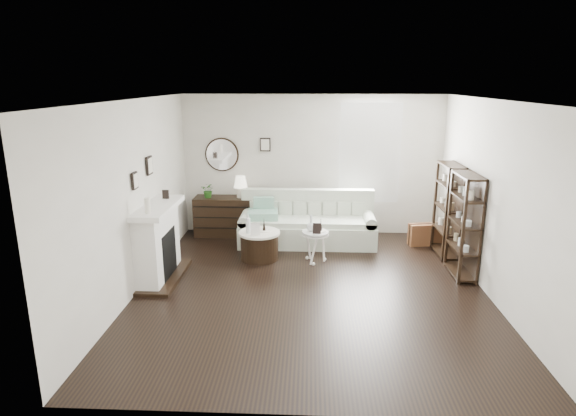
{
  "coord_description": "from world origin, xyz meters",
  "views": [
    {
      "loc": [
        -0.04,
        -6.49,
        2.95
      ],
      "look_at": [
        -0.37,
        0.8,
        1.01
      ],
      "focal_mm": 30.0,
      "sensor_mm": 36.0,
      "label": 1
    }
  ],
  "objects_px": {
    "sofa": "(307,226)",
    "pedestal_table": "(315,234)",
    "dresser": "(224,216)",
    "drum_table": "(259,245)"
  },
  "relations": [
    {
      "from": "dresser",
      "to": "pedestal_table",
      "type": "height_order",
      "value": "dresser"
    },
    {
      "from": "dresser",
      "to": "drum_table",
      "type": "distance_m",
      "value": 1.53
    },
    {
      "from": "dresser",
      "to": "drum_table",
      "type": "xyz_separation_m",
      "value": [
        0.82,
        -1.29,
        -0.13
      ]
    },
    {
      "from": "dresser",
      "to": "pedestal_table",
      "type": "distance_m",
      "value": 2.25
    },
    {
      "from": "sofa",
      "to": "pedestal_table",
      "type": "xyz_separation_m",
      "value": [
        0.14,
        -1.0,
        0.17
      ]
    },
    {
      "from": "dresser",
      "to": "pedestal_table",
      "type": "xyz_separation_m",
      "value": [
        1.76,
        -1.39,
        0.11
      ]
    },
    {
      "from": "sofa",
      "to": "pedestal_table",
      "type": "relative_size",
      "value": 4.64
    },
    {
      "from": "sofa",
      "to": "dresser",
      "type": "distance_m",
      "value": 1.67
    },
    {
      "from": "dresser",
      "to": "sofa",
      "type": "bearing_deg",
      "value": -13.64
    },
    {
      "from": "pedestal_table",
      "to": "drum_table",
      "type": "bearing_deg",
      "value": 173.63
    }
  ]
}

